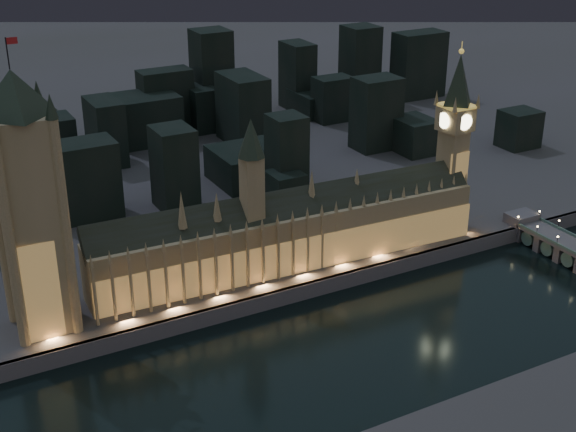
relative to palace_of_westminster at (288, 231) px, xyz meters
name	(u,v)px	position (x,y,z in m)	size (l,w,h in m)	color
ground_plane	(339,343)	(-8.91, -61.75, -26.37)	(2000.00, 2000.00, 0.00)	black
north_bank	(50,76)	(-8.91, 458.25, -22.37)	(2000.00, 960.00, 8.00)	#403E36
embankment_wall	(293,294)	(-8.91, -20.75, -22.37)	(2000.00, 2.50, 8.00)	#585457
palace_of_westminster	(288,231)	(0.00, 0.00, 0.00)	(202.00, 29.59, 78.00)	#958054
victoria_tower	(27,194)	(-118.91, 0.18, 43.08)	(31.68, 31.68, 123.74)	#958054
elizabeth_tower	(455,127)	(99.09, 0.17, 37.76)	(18.00, 18.00, 100.99)	#958054
city_backdrop	(191,119)	(24.51, 183.31, 4.31)	(468.22, 215.63, 83.22)	black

